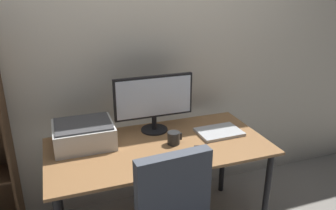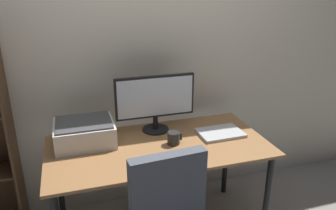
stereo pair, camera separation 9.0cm
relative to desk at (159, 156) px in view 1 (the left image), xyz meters
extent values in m
cube|color=beige|center=(0.00, 0.55, 0.64)|extent=(6.40, 0.10, 2.60)
cube|color=olive|center=(0.00, 0.00, 0.07)|extent=(1.51, 0.76, 0.02)
cylinder|color=black|center=(0.69, -0.32, -0.30)|extent=(0.04, 0.04, 0.72)
cylinder|color=black|center=(-0.69, 0.32, -0.30)|extent=(0.04, 0.04, 0.72)
cylinder|color=black|center=(0.69, 0.32, -0.30)|extent=(0.04, 0.04, 0.72)
cylinder|color=black|center=(0.04, 0.24, 0.09)|extent=(0.20, 0.20, 0.01)
cylinder|color=black|center=(0.04, 0.24, 0.14)|extent=(0.04, 0.04, 0.10)
cube|color=black|center=(0.04, 0.24, 0.35)|extent=(0.59, 0.03, 0.31)
cube|color=silver|center=(0.04, 0.22, 0.35)|extent=(0.56, 0.01, 0.28)
cube|color=silver|center=(0.02, -0.22, 0.09)|extent=(0.29, 0.12, 0.02)
cube|color=black|center=(0.21, -0.20, 0.10)|extent=(0.08, 0.11, 0.03)
cylinder|color=black|center=(0.10, -0.02, 0.13)|extent=(0.09, 0.09, 0.09)
cube|color=black|center=(0.15, -0.02, 0.13)|extent=(0.02, 0.01, 0.05)
cube|color=#B7BABC|center=(0.48, 0.03, 0.09)|extent=(0.33, 0.24, 0.02)
cube|color=silver|center=(-0.48, 0.18, 0.16)|extent=(0.40, 0.34, 0.15)
cube|color=#424244|center=(-0.48, 0.18, 0.24)|extent=(0.37, 0.31, 0.01)
cube|color=#474C56|center=(-0.12, -0.61, 0.09)|extent=(0.40, 0.10, 0.52)
cube|color=#4C331E|center=(-0.97, 0.34, 0.09)|extent=(0.02, 0.28, 1.50)
camera|label=1|loc=(-0.63, -1.94, 1.15)|focal=35.53mm
camera|label=2|loc=(-0.54, -1.97, 1.15)|focal=35.53mm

